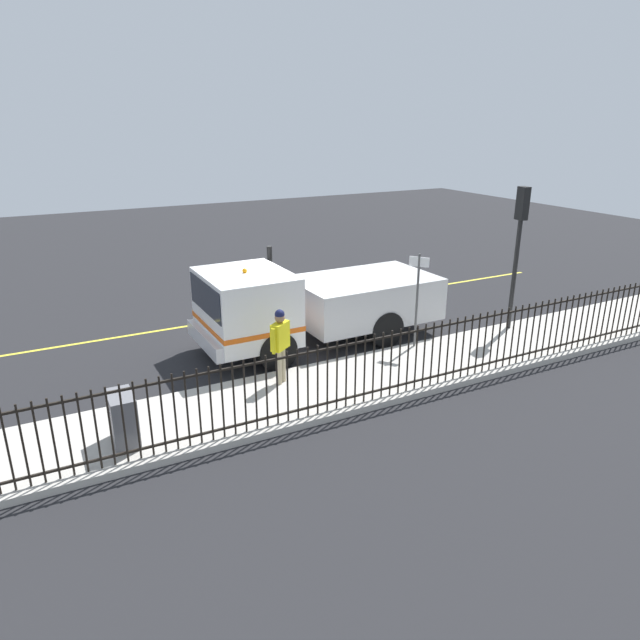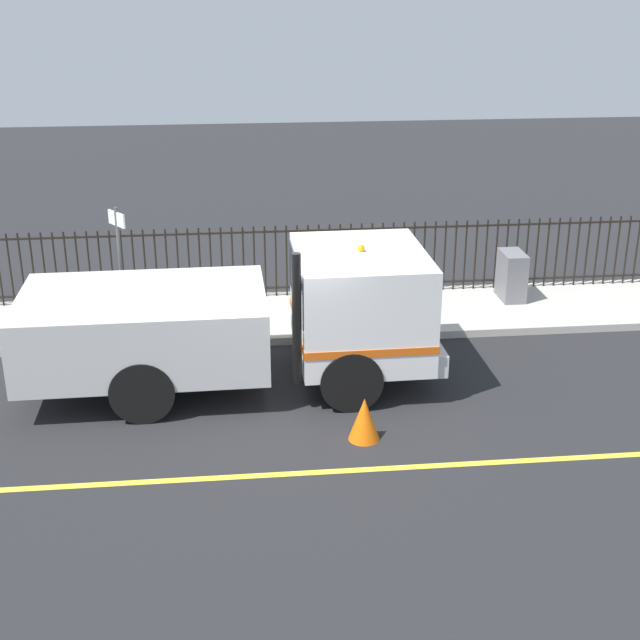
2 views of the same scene
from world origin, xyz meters
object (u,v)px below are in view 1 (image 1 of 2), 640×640
(utility_cabinet, at_px, (123,419))
(worker_standing, at_px, (280,339))
(work_truck, at_px, (303,302))
(traffic_light_near, at_px, (520,230))
(street_sign, at_px, (418,290))
(traffic_cone, at_px, (230,319))

(utility_cabinet, bearing_deg, worker_standing, 105.62)
(work_truck, xyz_separation_m, worker_standing, (2.07, -1.55, -0.02))
(worker_standing, height_order, traffic_light_near, traffic_light_near)
(work_truck, bearing_deg, traffic_light_near, -108.91)
(street_sign, bearing_deg, utility_cabinet, -79.52)
(traffic_light_near, bearing_deg, traffic_cone, 68.27)
(worker_standing, height_order, street_sign, street_sign)
(traffic_light_near, relative_size, traffic_cone, 6.03)
(work_truck, height_order, worker_standing, work_truck)
(work_truck, xyz_separation_m, utility_cabinet, (3.05, -5.04, -0.58))
(street_sign, bearing_deg, traffic_light_near, 87.80)
(work_truck, bearing_deg, utility_cabinet, 120.43)
(traffic_light_near, height_order, utility_cabinet, traffic_light_near)
(traffic_cone, distance_m, street_sign, 5.38)
(traffic_cone, bearing_deg, street_sign, 44.77)
(work_truck, height_order, utility_cabinet, work_truck)
(work_truck, relative_size, utility_cabinet, 6.84)
(traffic_light_near, height_order, traffic_cone, traffic_light_near)
(utility_cabinet, distance_m, traffic_cone, 6.29)
(traffic_cone, bearing_deg, worker_standing, -3.24)
(worker_standing, distance_m, traffic_cone, 4.19)
(traffic_light_near, xyz_separation_m, utility_cabinet, (1.25, -10.52, -2.27))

